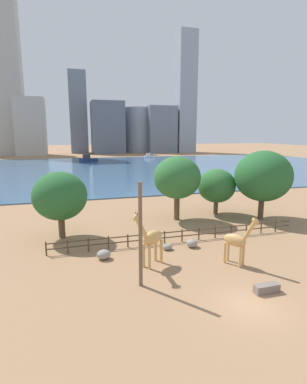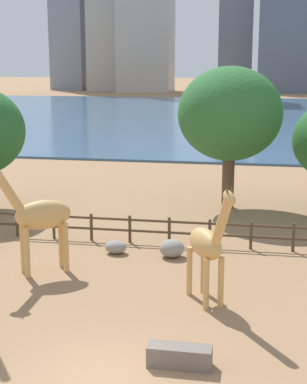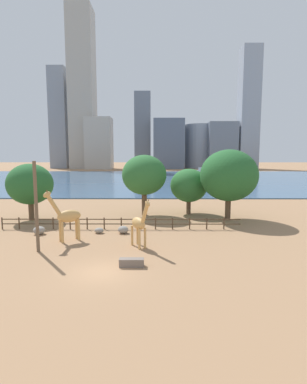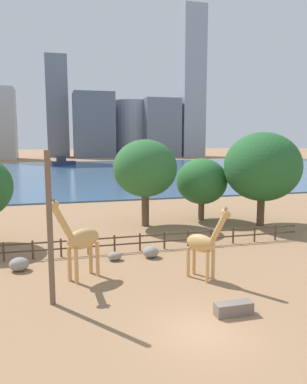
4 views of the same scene
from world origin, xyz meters
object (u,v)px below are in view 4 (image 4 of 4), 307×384
boulder_small (115,256)px  tree_left_small (262,167)px  giraffe_companion (203,244)px  boat_ferry (63,162)px  boat_sailboat (143,160)px  boulder_by_pole (19,264)px  tree_left_large (202,181)px  tree_right_tall (145,169)px  boulder_near_fence (151,252)px  feeding_trough (234,309)px  giraffe_tall (80,239)px  utility_pole (50,229)px

boulder_small → tree_left_small: size_ratio=0.11×
giraffe_companion → boat_ferry: size_ratio=0.65×
giraffe_companion → boat_sailboat: (21.77, 106.90, -1.24)m
boulder_by_pole → boat_sailboat: size_ratio=0.25×
tree_left_large → giraffe_companion: bearing=-111.7°
boulder_by_pole → tree_right_tall: bearing=43.1°
giraffe_companion → boat_sailboat: 109.10m
boulder_near_fence → feeding_trough: (1.61, -9.22, -0.09)m
tree_right_tall → tree_left_small: (10.56, -2.60, 0.14)m
feeding_trough → tree_right_tall: 19.22m
boulder_by_pole → boulder_small: 6.06m
boulder_near_fence → boulder_small: (-2.51, 0.03, -0.10)m
feeding_trough → tree_right_tall: (0.26, 18.53, 5.10)m
giraffe_tall → feeding_trough: bearing=100.9°
tree_left_small → boat_sailboat: bearing=83.3°
feeding_trough → tree_left_small: (10.82, 15.93, 5.23)m
boulder_near_fence → boat_ferry: bearing=92.3°
boulder_by_pole → tree_right_tall: tree_right_tall is taller
utility_pole → tree_left_large: (14.45, 16.21, 0.10)m
tree_left_large → boat_ferry: bearing=98.3°
boulder_near_fence → boulder_by_pole: boulder_by_pole is taller
giraffe_tall → feeding_trough: (6.53, -6.37, -2.09)m
tree_right_tall → boat_ferry: bearing=93.9°
tree_right_tall → feeding_trough: bearing=-90.8°
boat_sailboat → giraffe_tall: bearing=-95.9°
giraffe_companion → tree_right_tall: tree_right_tall is taller
giraffe_tall → tree_left_large: bearing=-169.0°
boulder_by_pole → tree_left_small: size_ratio=0.14×
feeding_trough → boat_ferry: bearing=93.0°
boulder_by_pole → tree_left_large: tree_left_large is taller
feeding_trough → tree_left_small: bearing=55.8°
boat_sailboat → boulder_near_fence: bearing=-93.8°
feeding_trough → boat_sailboat: size_ratio=0.37×
boulder_small → tree_right_tall: size_ratio=0.12×
tree_left_large → utility_pole: bearing=-131.7°
boat_sailboat → tree_right_tall: bearing=-93.9°
boulder_small → boat_sailboat: 105.53m
tree_left_large → boat_sailboat: bearing=80.3°
giraffe_companion → tree_left_small: tree_left_small is taller
boulder_near_fence → boat_sailboat: 104.96m
boulder_by_pole → boat_ferry: size_ratio=0.17×
boulder_by_pole → feeding_trough: bearing=-40.9°
tree_right_tall → boat_sailboat: (21.84, 92.94, -4.50)m
giraffe_tall → tree_left_small: 20.05m
boulder_small → tree_right_tall: 11.46m
tree_left_large → tree_left_small: 6.02m
utility_pole → boulder_by_pole: bearing=110.4°
boulder_near_fence → boat_sailboat: (23.71, 102.25, 0.51)m
boulder_small → tree_left_small: (14.93, 6.67, 5.25)m
boulder_small → tree_right_tall: bearing=64.7°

